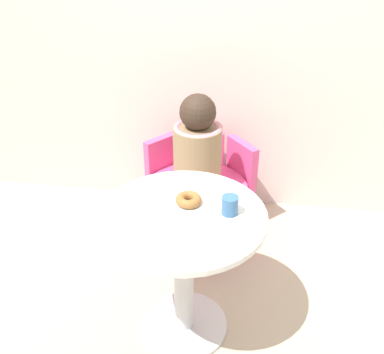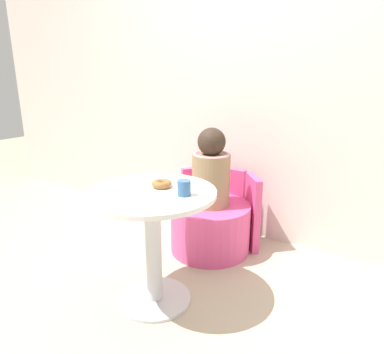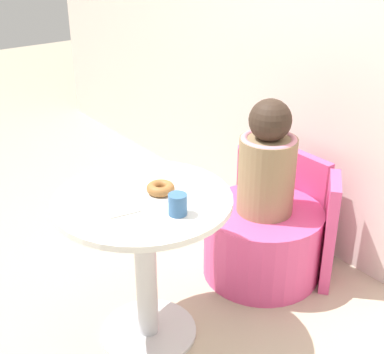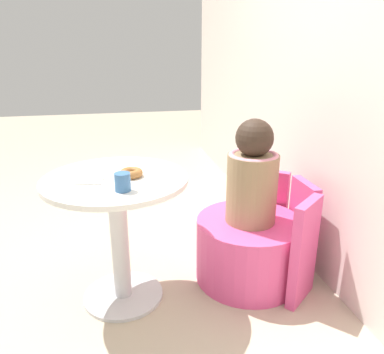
# 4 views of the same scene
# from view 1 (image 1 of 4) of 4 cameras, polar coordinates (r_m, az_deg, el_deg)

# --- Properties ---
(ground_plane) EXTENTS (12.00, 12.00, 0.00)m
(ground_plane) POSITION_cam_1_polar(r_m,az_deg,el_deg) (2.32, 0.12, -18.02)
(ground_plane) COLOR #B7A88E
(back_wall) EXTENTS (6.00, 0.06, 2.40)m
(back_wall) POSITION_cam_1_polar(r_m,az_deg,el_deg) (2.69, 3.77, 19.24)
(back_wall) COLOR silver
(back_wall) RESTS_ON ground_plane
(round_table) EXTENTS (0.70, 0.70, 0.68)m
(round_table) POSITION_cam_1_polar(r_m,az_deg,el_deg) (1.97, -1.09, -9.29)
(round_table) COLOR silver
(round_table) RESTS_ON ground_plane
(tub_chair) EXTENTS (0.59, 0.59, 0.36)m
(tub_chair) POSITION_cam_1_polar(r_m,az_deg,el_deg) (2.71, 0.65, -4.37)
(tub_chair) COLOR #E54C8C
(tub_chair) RESTS_ON ground_plane
(booth_backrest) EXTENTS (0.69, 0.25, 0.56)m
(booth_backrest) POSITION_cam_1_polar(r_m,az_deg,el_deg) (2.86, 1.31, 0.06)
(booth_backrest) COLOR #E54C8C
(booth_backrest) RESTS_ON ground_plane
(child_figure) EXTENTS (0.27, 0.27, 0.56)m
(child_figure) POSITION_cam_1_polar(r_m,az_deg,el_deg) (2.48, 0.71, 3.83)
(child_figure) COLOR #937A56
(child_figure) RESTS_ON tub_chair
(donut) EXTENTS (0.11, 0.11, 0.04)m
(donut) POSITION_cam_1_polar(r_m,az_deg,el_deg) (1.90, -0.45, -2.90)
(donut) COLOR #9E6633
(donut) RESTS_ON round_table
(cup) EXTENTS (0.07, 0.07, 0.08)m
(cup) POSITION_cam_1_polar(r_m,az_deg,el_deg) (1.83, 4.84, -3.59)
(cup) COLOR #386699
(cup) RESTS_ON round_table
(paper_napkin) EXTENTS (0.14, 0.14, 0.01)m
(paper_napkin) POSITION_cam_1_polar(r_m,az_deg,el_deg) (1.75, -0.94, -6.84)
(paper_napkin) COLOR silver
(paper_napkin) RESTS_ON round_table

